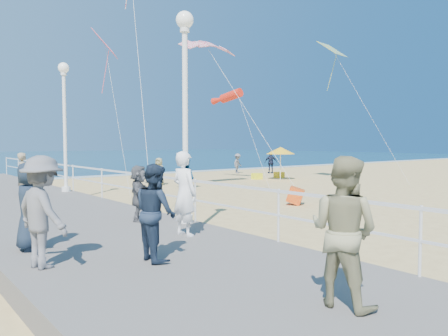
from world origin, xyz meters
TOP-DOWN VIEW (x-y plane):
  - ground at (0.00, 0.00)m, footprint 160.00×160.00m
  - surf_line at (0.00, 20.50)m, footprint 160.00×1.20m
  - boardwalk at (-7.50, 0.00)m, footprint 5.00×44.00m
  - railing at (-5.05, 0.00)m, footprint 0.05×42.00m
  - lamp_post_mid at (-5.35, 0.00)m, footprint 0.44×0.44m
  - lamp_post_far at (-5.35, 9.00)m, footprint 0.44×0.44m
  - woman_holding_toddler at (-6.24, -1.29)m, footprint 0.52×0.73m
  - toddler_held at (-6.09, -1.14)m, footprint 0.37×0.45m
  - spectator_1 at (-6.94, -5.97)m, footprint 0.83×1.01m
  - spectator_2 at (-9.40, -1.89)m, footprint 0.95×1.32m
  - spectator_4 at (-9.23, -0.52)m, footprint 0.80×0.97m
  - spectator_5 at (-6.17, 0.97)m, footprint 1.10×1.37m
  - spectator_6 at (-7.21, 8.15)m, footprint 0.53×0.68m
  - spectator_7 at (-7.72, -2.63)m, footprint 0.71×0.87m
  - beach_walker_a at (10.63, 16.75)m, footprint 1.15×0.92m
  - beach_walker_b at (12.67, 15.12)m, footprint 1.08×0.88m
  - beach_walker_c at (1.08, 12.44)m, footprint 0.81×0.91m
  - box_kite at (1.26, 2.23)m, footprint 0.86×0.90m
  - beach_umbrella at (8.89, 10.44)m, footprint 1.90×1.90m
  - beach_chair_left at (8.13, 11.84)m, footprint 0.55×0.55m
  - beach_chair_right at (10.18, 11.79)m, footprint 0.55×0.55m
  - kite_parafoil at (1.82, 8.67)m, footprint 3.11×0.94m
  - kite_windsock at (6.19, 12.15)m, footprint 1.00×2.66m
  - kite_diamond_pink at (-2.99, 10.29)m, footprint 1.61×1.76m
  - kite_diamond_multi at (10.28, 7.53)m, footprint 1.77×1.54m

SIDE VIEW (x-z plane):
  - ground at x=0.00m, z-range 0.00..0.00m
  - surf_line at x=0.00m, z-range 0.01..0.05m
  - boardwalk at x=-7.50m, z-range 0.00..0.40m
  - beach_chair_left at x=8.13m, z-range 0.00..0.40m
  - beach_chair_right at x=10.18m, z-range 0.00..0.40m
  - box_kite at x=1.26m, z-range -0.07..0.67m
  - beach_walker_a at x=10.63m, z-range 0.00..1.56m
  - beach_walker_c at x=1.08m, z-range 0.00..1.56m
  - beach_walker_b at x=12.67m, z-range 0.00..1.72m
  - spectator_5 at x=-6.17m, z-range 0.40..1.86m
  - spectator_6 at x=-7.21m, z-range 0.40..2.07m
  - spectator_7 at x=-7.72m, z-range 0.40..2.09m
  - spectator_4 at x=-9.23m, z-range 0.40..2.09m
  - railing at x=-5.05m, z-range 0.98..1.53m
  - spectator_2 at x=-9.40m, z-range 0.40..2.24m
  - woman_holding_toddler at x=-6.24m, z-range 0.40..2.26m
  - spectator_1 at x=-6.94m, z-range 0.40..2.29m
  - toddler_held at x=-6.09m, z-range 1.25..2.11m
  - beach_umbrella at x=8.89m, z-range 0.84..2.98m
  - lamp_post_mid at x=-5.35m, z-range 1.00..6.32m
  - lamp_post_far at x=-5.35m, z-range 1.00..6.32m
  - kite_windsock at x=6.19m, z-range 4.84..5.92m
  - kite_diamond_pink at x=-2.99m, z-range 6.47..7.59m
  - kite_parafoil at x=1.82m, z-range 7.08..7.73m
  - kite_diamond_multi at x=10.28m, z-range 7.59..8.52m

